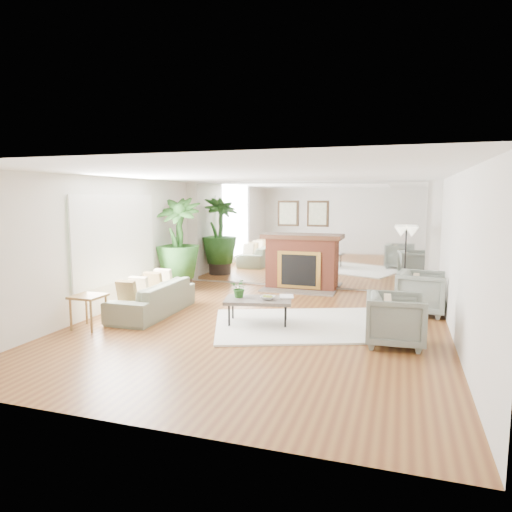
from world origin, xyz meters
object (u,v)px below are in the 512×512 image
(sofa, at_px, (153,298))
(side_table, at_px, (88,301))
(fireplace, at_px, (301,261))
(coffee_table, at_px, (258,301))
(potted_ficus, at_px, (178,242))
(floor_lamp, at_px, (406,237))
(armchair_back, at_px, (422,293))
(armchair_front, at_px, (395,320))

(sofa, height_order, side_table, sofa)
(fireplace, relative_size, sofa, 1.02)
(coffee_table, distance_m, potted_ficus, 3.38)
(side_table, height_order, floor_lamp, floor_lamp)
(potted_ficus, bearing_deg, coffee_table, -39.23)
(armchair_back, bearing_deg, sofa, 115.43)
(sofa, xyz_separation_m, floor_lamp, (4.39, 2.89, 0.99))
(sofa, bearing_deg, fireplace, 144.36)
(fireplace, distance_m, side_table, 4.93)
(fireplace, bearing_deg, armchair_back, -30.26)
(fireplace, relative_size, floor_lamp, 1.36)
(fireplace, relative_size, armchair_back, 2.38)
(coffee_table, height_order, floor_lamp, floor_lamp)
(armchair_back, bearing_deg, potted_ficus, 92.05)
(fireplace, xyz_separation_m, floor_lamp, (2.29, -0.16, 0.63))
(potted_ficus, bearing_deg, armchair_back, -5.24)
(sofa, height_order, floor_lamp, floor_lamp)
(fireplace, relative_size, side_table, 3.71)
(coffee_table, bearing_deg, potted_ficus, 140.77)
(sofa, relative_size, floor_lamp, 1.34)
(fireplace, height_order, side_table, fireplace)
(armchair_front, distance_m, side_table, 4.81)
(coffee_table, height_order, side_table, side_table)
(potted_ficus, bearing_deg, sofa, -75.84)
(side_table, distance_m, floor_lamp, 6.39)
(coffee_table, distance_m, floor_lamp, 3.88)
(coffee_table, bearing_deg, armchair_back, 31.42)
(armchair_back, distance_m, floor_lamp, 1.65)
(sofa, height_order, armchair_back, armchair_back)
(side_table, relative_size, potted_ficus, 0.26)
(coffee_table, xyz_separation_m, side_table, (-2.56, -1.06, 0.06))
(armchair_back, bearing_deg, fireplace, 67.03)
(armchair_back, xyz_separation_m, floor_lamp, (-0.31, 1.36, 0.89))
(armchair_front, xyz_separation_m, side_table, (-4.77, -0.64, 0.09))
(potted_ficus, xyz_separation_m, floor_lamp, (4.89, 0.88, 0.15))
(armchair_back, bearing_deg, floor_lamp, 20.00)
(fireplace, distance_m, armchair_front, 4.17)
(sofa, bearing_deg, armchair_front, 82.16)
(side_table, distance_m, potted_ficus, 3.22)
(sofa, xyz_separation_m, side_table, (-0.51, -1.14, 0.17))
(fireplace, bearing_deg, armchair_front, -58.58)
(fireplace, bearing_deg, side_table, -121.83)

